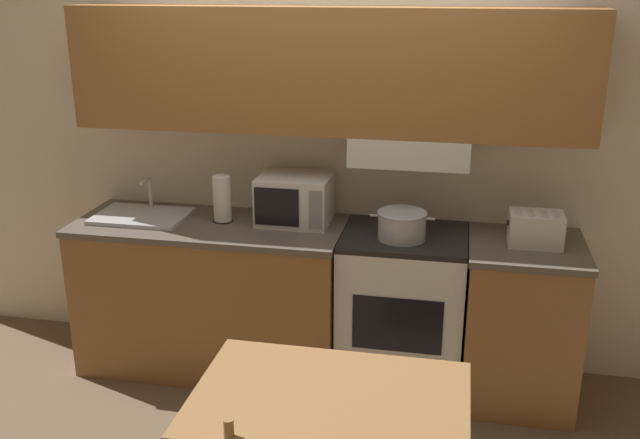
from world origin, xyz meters
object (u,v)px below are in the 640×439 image
toaster (536,229)px  dining_table (329,422)px  cooking_pot (402,224)px  stove_range (402,310)px  microwave (295,199)px  sink_basin (142,216)px  paper_towel_roll (222,199)px

toaster → dining_table: bearing=-121.4°
cooking_pot → dining_table: (-0.15, -1.36, -0.36)m
stove_range → toaster: size_ratio=3.18×
microwave → sink_basin: bearing=-173.1°
stove_range → paper_towel_roll: size_ratio=3.36×
sink_basin → paper_towel_roll: (0.50, 0.04, 0.12)m
microwave → dining_table: size_ratio=0.39×
stove_range → sink_basin: sink_basin is taller
toaster → microwave: bearing=175.3°
stove_range → paper_towel_roll: bearing=178.9°
toaster → dining_table: size_ratio=0.27×
toaster → dining_table: (-0.86, -1.41, -0.37)m
stove_range → paper_towel_roll: paper_towel_roll is taller
microwave → paper_towel_roll: 0.43m
stove_range → cooking_pot: 0.55m
sink_basin → paper_towel_roll: paper_towel_roll is taller
microwave → sink_basin: microwave is taller
stove_range → toaster: 0.89m
microwave → toaster: (1.35, -0.11, -0.05)m
stove_range → dining_table: size_ratio=0.87×
toaster → paper_towel_roll: size_ratio=1.06×
stove_range → dining_table: 1.45m
cooking_pot → microwave: size_ratio=0.85×
microwave → dining_table: 1.65m
cooking_pot → paper_towel_roll: 1.06m
cooking_pot → microwave: microwave is taller
cooking_pot → sink_basin: (-1.55, 0.05, -0.07)m
sink_basin → dining_table: 2.01m
toaster → cooking_pot: bearing=-176.1°
cooking_pot → sink_basin: bearing=178.2°
stove_range → sink_basin: 1.64m
paper_towel_roll → dining_table: (0.91, -1.45, -0.42)m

